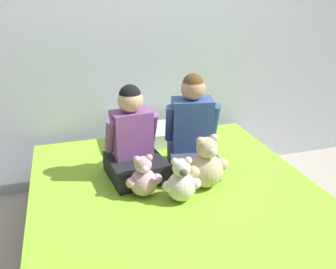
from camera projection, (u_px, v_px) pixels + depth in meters
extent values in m
plane|color=#B2A899|center=(180.00, 257.00, 2.17)|extent=(14.00, 14.00, 0.00)
cube|color=silver|center=(135.00, 27.00, 2.65)|extent=(8.00, 0.06, 2.50)
cube|color=brown|center=(180.00, 245.00, 2.14)|extent=(1.66, 1.94, 0.18)
cube|color=white|center=(180.00, 217.00, 2.06)|extent=(1.63, 1.90, 0.23)
cube|color=#8CC633|center=(180.00, 199.00, 2.01)|extent=(1.65, 1.92, 0.03)
cube|color=black|center=(136.00, 167.00, 2.19)|extent=(0.36, 0.39, 0.13)
cube|color=#7F4789|center=(132.00, 133.00, 2.16)|extent=(0.25, 0.18, 0.28)
sphere|color=#DBAD89|center=(130.00, 100.00, 2.07)|extent=(0.15, 0.15, 0.15)
sphere|color=black|center=(130.00, 96.00, 2.06)|extent=(0.13, 0.13, 0.13)
cylinder|color=#7F4789|center=(110.00, 136.00, 2.10)|extent=(0.07, 0.14, 0.23)
cylinder|color=#7F4789|center=(152.00, 129.00, 2.20)|extent=(0.07, 0.14, 0.23)
cube|color=#384251|center=(192.00, 160.00, 2.29)|extent=(0.36, 0.42, 0.12)
cube|color=#33518E|center=(192.00, 124.00, 2.25)|extent=(0.28, 0.21, 0.33)
sphere|color=tan|center=(193.00, 88.00, 2.16)|extent=(0.15, 0.15, 0.15)
sphere|color=brown|center=(193.00, 84.00, 2.15)|extent=(0.13, 0.13, 0.13)
cylinder|color=#33518E|center=(170.00, 124.00, 2.24)|extent=(0.08, 0.15, 0.27)
cylinder|color=#33518E|center=(214.00, 122.00, 2.26)|extent=(0.08, 0.15, 0.27)
sphere|color=#DBA3B2|center=(144.00, 182.00, 1.99)|extent=(0.16, 0.16, 0.16)
sphere|color=#DBA3B2|center=(143.00, 165.00, 1.95)|extent=(0.10, 0.10, 0.10)
sphere|color=white|center=(145.00, 169.00, 1.92)|extent=(0.04, 0.04, 0.04)
sphere|color=#DBA3B2|center=(137.00, 159.00, 1.93)|extent=(0.04, 0.04, 0.04)
sphere|color=#DBA3B2|center=(149.00, 158.00, 1.95)|extent=(0.04, 0.04, 0.04)
sphere|color=#DBA3B2|center=(131.00, 183.00, 1.95)|extent=(0.06, 0.06, 0.06)
sphere|color=#DBA3B2|center=(157.00, 179.00, 1.99)|extent=(0.06, 0.06, 0.06)
sphere|color=#D1B78E|center=(206.00, 170.00, 2.08)|extent=(0.20, 0.20, 0.20)
sphere|color=#D1B78E|center=(207.00, 148.00, 2.02)|extent=(0.13, 0.13, 0.13)
sphere|color=beige|center=(212.00, 152.00, 1.98)|extent=(0.06, 0.06, 0.06)
sphere|color=#D1B78E|center=(201.00, 141.00, 1.98)|extent=(0.05, 0.05, 0.05)
sphere|color=#D1B78E|center=(214.00, 138.00, 2.02)|extent=(0.05, 0.05, 0.05)
sphere|color=#D1B78E|center=(194.00, 172.00, 2.01)|extent=(0.08, 0.08, 0.08)
sphere|color=#D1B78E|center=(222.00, 164.00, 2.09)|extent=(0.08, 0.08, 0.08)
sphere|color=silver|center=(181.00, 186.00, 1.95)|extent=(0.16, 0.16, 0.16)
sphere|color=silver|center=(182.00, 168.00, 1.90)|extent=(0.10, 0.10, 0.10)
sphere|color=#4C4742|center=(183.00, 172.00, 1.87)|extent=(0.05, 0.05, 0.05)
sphere|color=silver|center=(175.00, 162.00, 1.88)|extent=(0.04, 0.04, 0.04)
sphere|color=silver|center=(188.00, 161.00, 1.89)|extent=(0.04, 0.04, 0.04)
sphere|color=silver|center=(168.00, 186.00, 1.91)|extent=(0.06, 0.06, 0.06)
sphere|color=silver|center=(196.00, 183.00, 1.94)|extent=(0.06, 0.06, 0.06)
cube|color=white|center=(148.00, 136.00, 2.67)|extent=(0.53, 0.32, 0.11)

